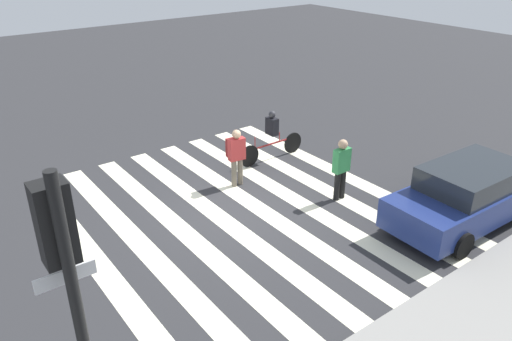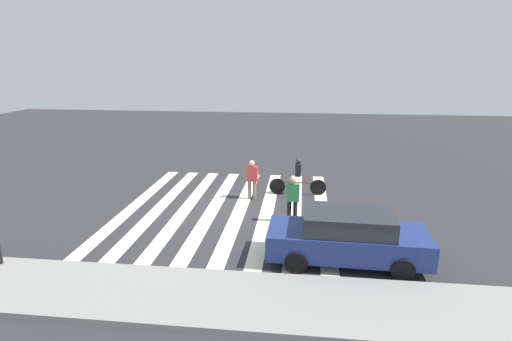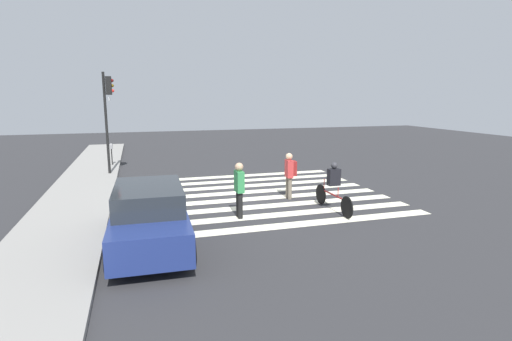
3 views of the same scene
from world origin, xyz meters
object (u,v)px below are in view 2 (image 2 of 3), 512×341
object	(u,v)px
pedestrian_adult_tall_backpack	(252,176)
cyclist_near_curb	(298,176)
pedestrian_adult_blue_shirt	(293,197)
car_parked_dark_suv	(347,237)

from	to	relation	value
pedestrian_adult_tall_backpack	cyclist_near_curb	distance (m)	2.09
pedestrian_adult_blue_shirt	car_parked_dark_suv	xyz separation A→B (m)	(-1.67, 2.77, -0.19)
pedestrian_adult_blue_shirt	pedestrian_adult_tall_backpack	bearing A→B (deg)	126.06
pedestrian_adult_blue_shirt	car_parked_dark_suv	bearing A→B (deg)	-59.55
pedestrian_adult_blue_shirt	cyclist_near_curb	size ratio (longest dim) A/B	0.70
pedestrian_adult_blue_shirt	car_parked_dark_suv	distance (m)	3.24
pedestrian_adult_blue_shirt	cyclist_near_curb	xyz separation A→B (m)	(-0.15, -3.18, -0.12)
pedestrian_adult_blue_shirt	car_parked_dark_suv	world-z (taller)	pedestrian_adult_blue_shirt
pedestrian_adult_tall_backpack	car_parked_dark_suv	bearing A→B (deg)	130.27
pedestrian_adult_tall_backpack	pedestrian_adult_blue_shirt	bearing A→B (deg)	133.19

